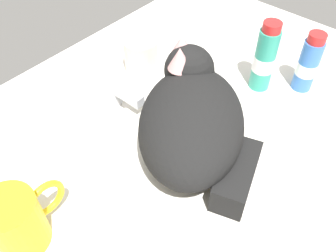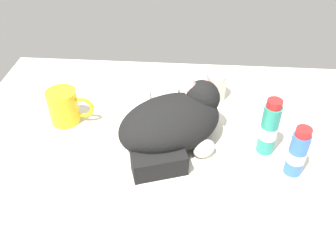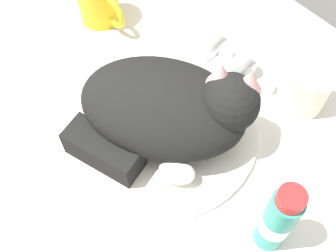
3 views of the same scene
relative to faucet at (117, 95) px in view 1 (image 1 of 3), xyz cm
name	(u,v)px [view 1 (image 1 of 3)]	position (x,y,z in cm)	size (l,w,h in cm)	color
ground_plane	(189,156)	(0.00, -18.32, -3.84)	(110.00, 82.50, 3.00)	silver
sink_basin	(190,149)	(0.00, -18.32, -1.83)	(31.26, 31.26, 1.01)	white
faucet	(117,95)	(0.00, 0.00, 0.00)	(13.00, 9.77, 5.47)	silver
cat	(194,117)	(1.07, -17.92, 4.96)	(31.06, 29.05, 15.08)	black
coffee_mug	(17,222)	(-28.49, -10.53, 2.34)	(12.14, 7.82, 9.35)	yellow
rinse_cup	(141,56)	(11.00, 3.75, 1.63)	(7.24, 7.24, 7.93)	silver
soap_dish	(72,131)	(-10.91, 0.57, -1.74)	(9.00, 6.40, 1.20)	white
soap_bar	(71,125)	(-10.91, 0.57, -0.04)	(6.93, 4.81, 2.20)	white
toothpaste_bottle	(265,59)	(23.34, -18.39, 4.64)	(4.26, 4.26, 14.92)	teal
mouthwash_bottle	(308,64)	(28.77, -25.21, 3.60)	(4.11, 4.11, 12.79)	#3870C6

